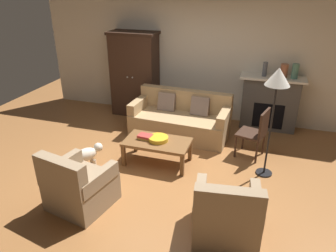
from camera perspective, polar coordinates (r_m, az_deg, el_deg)
ground_plane at (r=5.28m, az=-0.95°, el=-8.28°), size 9.60×9.60×0.00m
back_wall at (r=7.04m, az=5.77°, el=12.61°), size 7.20×0.10×2.80m
fireplace at (r=6.88m, az=17.72°, el=4.01°), size 1.26×0.48×1.12m
armoire at (r=7.26m, az=-5.95°, el=9.21°), size 1.06×0.57×1.86m
couch at (r=6.37m, az=2.27°, el=1.10°), size 1.96×0.95×0.86m
coffee_table at (r=5.36m, az=-1.94°, el=-3.18°), size 1.10×0.60×0.42m
fruit_bowl at (r=5.34m, az=-1.74°, el=-2.27°), size 0.34×0.34×0.07m
book_stack at (r=5.41m, az=-4.03°, el=-1.93°), size 0.26×0.19×0.07m
mantel_vase_slate at (r=6.66m, az=16.94°, el=9.70°), size 0.09×0.09×0.28m
mantel_vase_terracotta at (r=6.67m, az=20.04°, el=9.25°), size 0.15×0.15×0.27m
mantel_vase_jade at (r=6.68m, az=21.77°, el=9.08°), size 0.13×0.13×0.29m
armchair_near_left at (r=4.58m, az=-15.69°, el=-10.44°), size 0.90×0.90×0.88m
armchair_near_right at (r=4.02m, az=10.41°, el=-15.49°), size 0.87×0.87×0.88m
side_chair_wooden at (r=5.68m, az=15.55°, el=-0.82°), size 0.54×0.54×0.90m
floor_lamp at (r=4.85m, az=18.94°, el=7.18°), size 0.36×0.36×1.76m
dog at (r=5.46m, az=-14.24°, el=-4.94°), size 0.40×0.50×0.39m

